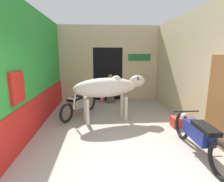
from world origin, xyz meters
name	(u,v)px	position (x,y,z in m)	size (l,w,h in m)	color
ground_plane	(130,181)	(0.00, 0.00, 0.00)	(30.00, 30.00, 0.00)	#9E9389
wall_left_shopfront	(36,71)	(-2.25, 2.64, 1.57)	(0.25, 5.30, 3.25)	green
wall_back_with_doorway	(108,68)	(-0.03, 5.60, 1.41)	(4.33, 0.93, 3.25)	#C6B289
wall_right_with_door	(190,69)	(2.25, 2.60, 1.60)	(0.22, 5.30, 3.25)	#C6B289
cow	(109,88)	(-0.17, 2.77, 1.03)	(2.34, 1.11, 1.42)	beige
motorcycle_near	(198,135)	(1.50, 0.68, 0.43)	(0.58, 2.06, 0.76)	black
motorcycle_far	(80,104)	(-1.13, 3.24, 0.41)	(1.04, 1.75, 0.72)	black
shopkeeper_seated	(110,88)	(0.01, 4.83, 0.63)	(0.42, 0.33, 1.20)	brown
plastic_stool	(102,96)	(-0.33, 4.91, 0.25)	(0.28, 0.28, 0.47)	#DB6093
crate	(179,122)	(1.79, 2.08, 0.14)	(0.44, 0.32, 0.28)	red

